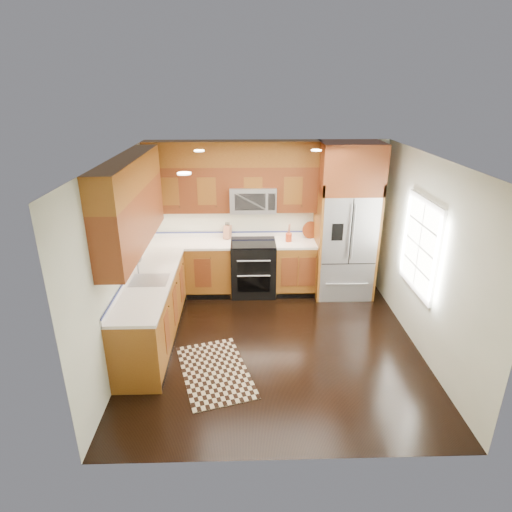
{
  "coord_description": "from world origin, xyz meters",
  "views": [
    {
      "loc": [
        -0.4,
        -5.14,
        3.42
      ],
      "look_at": [
        -0.23,
        0.6,
        1.12
      ],
      "focal_mm": 30.0,
      "sensor_mm": 36.0,
      "label": 1
    }
  ],
  "objects_px": {
    "refrigerator": "(346,222)",
    "range": "(253,268)",
    "knife_block": "(228,232)",
    "utensil_crock": "(289,236)",
    "rug": "(215,371)"
  },
  "relations": [
    {
      "from": "range",
      "to": "rug",
      "type": "distance_m",
      "value": 2.36
    },
    {
      "from": "knife_block",
      "to": "utensil_crock",
      "type": "height_order",
      "value": "utensil_crock"
    },
    {
      "from": "refrigerator",
      "to": "utensil_crock",
      "type": "distance_m",
      "value": 0.98
    },
    {
      "from": "knife_block",
      "to": "utensil_crock",
      "type": "relative_size",
      "value": 0.97
    },
    {
      "from": "rug",
      "to": "knife_block",
      "type": "relative_size",
      "value": 4.59
    },
    {
      "from": "rug",
      "to": "knife_block",
      "type": "distance_m",
      "value": 2.69
    },
    {
      "from": "range",
      "to": "utensil_crock",
      "type": "xyz_separation_m",
      "value": [
        0.6,
        0.04,
        0.57
      ]
    },
    {
      "from": "refrigerator",
      "to": "utensil_crock",
      "type": "height_order",
      "value": "refrigerator"
    },
    {
      "from": "refrigerator",
      "to": "range",
      "type": "bearing_deg",
      "value": 178.6
    },
    {
      "from": "range",
      "to": "rug",
      "type": "bearing_deg",
      "value": -103.58
    },
    {
      "from": "utensil_crock",
      "to": "refrigerator",
      "type": "bearing_deg",
      "value": -4.55
    },
    {
      "from": "range",
      "to": "knife_block",
      "type": "relative_size",
      "value": 3.23
    },
    {
      "from": "refrigerator",
      "to": "rug",
      "type": "bearing_deg",
      "value": -133.43
    },
    {
      "from": "utensil_crock",
      "to": "rug",
      "type": "bearing_deg",
      "value": -116.66
    },
    {
      "from": "refrigerator",
      "to": "rug",
      "type": "distance_m",
      "value": 3.31
    }
  ]
}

